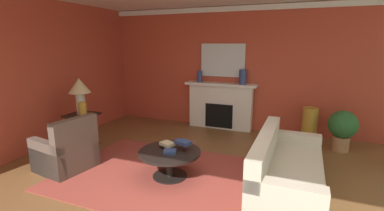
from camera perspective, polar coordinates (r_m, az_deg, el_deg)
ground_plane at (r=4.30m, az=0.86°, el=-16.89°), size 9.15×9.15×0.00m
wall_fireplace at (r=6.93m, az=10.66°, el=7.44°), size 7.63×0.12×3.02m
wall_window at (r=6.23m, az=-30.58°, el=5.31°), size 0.12×7.03×3.02m
crown_moulding at (r=6.87m, az=11.03°, el=19.33°), size 7.63×0.08×0.12m
area_rug at (r=4.63m, az=-4.62°, el=-14.56°), size 3.62×2.39×0.01m
fireplace at (r=6.99m, az=5.94°, el=-0.30°), size 1.80×0.35×1.17m
mantel_mirror at (r=6.94m, az=6.44°, el=9.38°), size 1.12×0.04×0.81m
sofa at (r=4.31m, az=18.88°, el=-13.10°), size 0.94×2.12×0.85m
armchair_near_window at (r=5.22m, az=-24.72°, el=-8.87°), size 0.92×0.92×0.95m
coffee_table at (r=4.48m, az=-4.70°, el=-10.82°), size 1.00×1.00×0.45m
side_table at (r=6.20m, az=-21.79°, el=-4.35°), size 0.56×0.56×0.70m
table_lamp at (r=6.02m, az=-22.44°, el=3.18°), size 0.44×0.44×0.75m
vase_mantel_right at (r=6.68m, az=10.55°, el=5.87°), size 0.18×0.18×0.36m
vase_on_side_table at (r=5.90m, az=-21.87°, el=-0.74°), size 0.16×0.16×0.28m
vase_mantel_left at (r=6.98m, az=1.60°, el=6.08°), size 0.13×0.13×0.29m
vase_tall_corner at (r=6.50m, az=23.31°, el=-3.79°), size 0.32×0.32×0.78m
book_red_cover at (r=4.36m, az=-4.64°, el=-9.56°), size 0.25×0.24×0.05m
book_art_folio at (r=4.54m, az=-5.17°, el=-7.98°), size 0.27×0.25×0.05m
book_small_novel at (r=4.44m, az=-1.87°, el=-7.70°), size 0.30×0.24×0.06m
potted_plant at (r=6.26m, az=28.94°, el=-4.01°), size 0.56×0.56×0.83m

